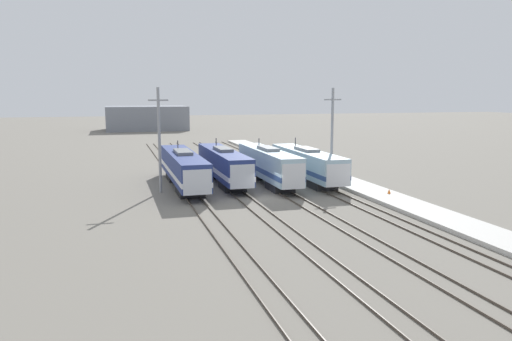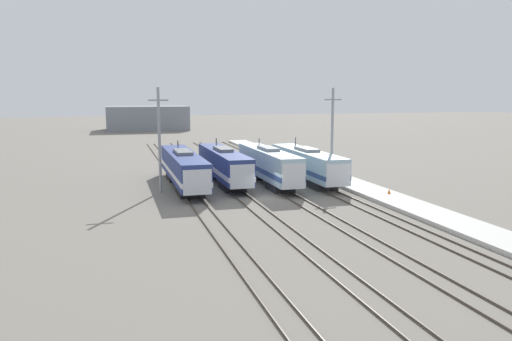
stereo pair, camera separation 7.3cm
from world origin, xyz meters
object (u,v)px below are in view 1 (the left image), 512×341
(locomotive_far_right, at_px, (308,165))
(catenary_tower_right, at_px, (332,134))
(catenary_tower_left, at_px, (159,139))
(locomotive_center_right, at_px, (269,166))
(locomotive_far_left, at_px, (184,169))
(traffic_cone, at_px, (389,191))
(locomotive_center_left, at_px, (224,165))

(locomotive_far_right, relative_size, catenary_tower_right, 1.59)
(locomotive_far_right, distance_m, catenary_tower_left, 18.14)
(locomotive_center_right, distance_m, catenary_tower_right, 8.28)
(locomotive_far_left, bearing_deg, traffic_cone, -30.04)
(locomotive_far_right, xyz_separation_m, catenary_tower_right, (2.42, -1.32, 3.71))
(locomotive_far_left, xyz_separation_m, catenary_tower_left, (-2.84, -2.23, 3.68))
(locomotive_center_left, distance_m, catenary_tower_right, 13.29)
(locomotive_center_left, xyz_separation_m, locomotive_far_right, (9.91, -2.04, -0.05))
(locomotive_center_right, relative_size, locomotive_far_right, 0.97)
(locomotive_far_right, xyz_separation_m, traffic_cone, (4.79, -10.46, -1.54))
(locomotive_center_left, relative_size, locomotive_center_right, 1.06)
(locomotive_far_left, bearing_deg, locomotive_center_left, 12.88)
(locomotive_center_left, xyz_separation_m, catenary_tower_right, (12.33, -3.36, 3.65))
(locomotive_center_left, distance_m, traffic_cone, 19.36)
(locomotive_center_right, distance_m, traffic_cone, 14.26)
(locomotive_far_left, distance_m, locomotive_far_right, 14.90)
(locomotive_far_right, bearing_deg, catenary_tower_right, -28.58)
(locomotive_far_left, relative_size, traffic_cone, 42.21)
(locomotive_center_right, height_order, locomotive_far_right, locomotive_center_right)
(catenary_tower_right, bearing_deg, catenary_tower_left, 180.00)
(locomotive_far_right, bearing_deg, catenary_tower_left, -175.74)
(catenary_tower_right, bearing_deg, locomotive_center_left, 164.75)
(catenary_tower_left, distance_m, catenary_tower_right, 20.13)
(catenary_tower_right, bearing_deg, locomotive_far_left, 172.66)
(traffic_cone, bearing_deg, locomotive_center_left, 139.63)
(locomotive_far_left, bearing_deg, catenary_tower_left, -141.92)
(locomotive_center_right, height_order, catenary_tower_left, catenary_tower_left)
(locomotive_center_right, relative_size, catenary_tower_right, 1.55)
(catenary_tower_left, bearing_deg, locomotive_far_right, 4.26)
(locomotive_far_right, distance_m, catenary_tower_right, 4.62)
(locomotive_far_left, distance_m, traffic_cone, 22.76)
(locomotive_center_left, height_order, traffic_cone, locomotive_center_left)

